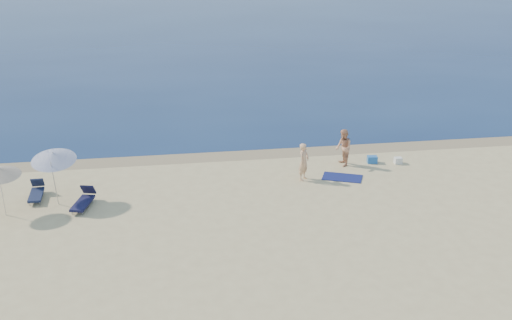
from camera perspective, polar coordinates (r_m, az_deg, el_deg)
The scene contains 10 objects.
wet_sand_strip at distance 33.60m, azimuth -0.82°, elevation 0.50°, with size 240.00×1.60×0.00m, color #847254.
person_left at distance 30.24m, azimuth 4.27°, elevation -0.16°, with size 0.66×0.43×1.81m, color tan.
person_right at distance 32.15m, azimuth 7.78°, elevation 1.09°, with size 0.91×0.71×1.87m, color tan.
beach_towel at distance 30.96m, azimuth 7.68°, elevation -1.54°, with size 1.86×1.03×0.03m, color #0E1448.
white_bag at distance 33.14m, azimuth 12.51°, elevation -0.05°, with size 0.37×0.32×0.32m, color silver.
blue_cooler at distance 32.97m, azimuth 10.29°, elevation 0.05°, with size 0.49×0.35×0.35m, color #2060B1.
umbrella_near at distance 28.68m, azimuth -17.57°, elevation 0.28°, with size 2.06×2.09×2.53m.
umbrella_far at distance 28.36m, azimuth -21.78°, elevation -0.98°, with size 1.73×1.75×2.21m.
lounger_left at distance 30.06m, azimuth -18.94°, elevation -2.76°, with size 0.61×1.70×0.74m.
lounger_right at distance 28.60m, azimuth -15.08°, elevation -3.52°, with size 1.01×1.87×0.79m.
Camera 1 is at (-4.27, -11.72, 11.93)m, focal length 45.00 mm.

